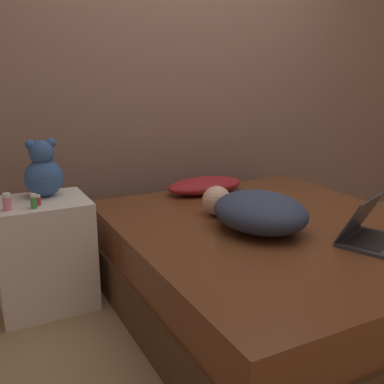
# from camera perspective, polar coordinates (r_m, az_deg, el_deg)

# --- Properties ---
(ground_plane) EXTENTS (12.00, 12.00, 0.00)m
(ground_plane) POSITION_cam_1_polar(r_m,az_deg,el_deg) (2.73, 10.17, -14.01)
(ground_plane) COLOR #937551
(wall_back) EXTENTS (8.00, 0.06, 2.60)m
(wall_back) POSITION_cam_1_polar(r_m,az_deg,el_deg) (3.44, -1.75, 14.87)
(wall_back) COLOR #846656
(wall_back) RESTS_ON ground_plane
(bed) EXTENTS (1.66, 1.91, 0.50)m
(bed) POSITION_cam_1_polar(r_m,az_deg,el_deg) (2.62, 10.42, -9.31)
(bed) COLOR #4C331E
(bed) RESTS_ON ground_plane
(nightstand) EXTENTS (0.51, 0.43, 0.63)m
(nightstand) POSITION_cam_1_polar(r_m,az_deg,el_deg) (2.71, -18.24, -7.42)
(nightstand) COLOR silver
(nightstand) RESTS_ON ground_plane
(pillow) EXTENTS (0.55, 0.28, 0.11)m
(pillow) POSITION_cam_1_polar(r_m,az_deg,el_deg) (3.11, 1.66, 0.85)
(pillow) COLOR maroon
(pillow) RESTS_ON bed
(person_lying) EXTENTS (0.54, 0.73, 0.21)m
(person_lying) POSITION_cam_1_polar(r_m,az_deg,el_deg) (2.41, 8.13, -2.38)
(person_lying) COLOR #2D3851
(person_lying) RESTS_ON bed
(laptop) EXTENTS (0.41, 0.36, 0.23)m
(laptop) POSITION_cam_1_polar(r_m,az_deg,el_deg) (2.39, 21.35, -4.72)
(laptop) COLOR #333338
(laptop) RESTS_ON bed
(teddy_bear) EXTENTS (0.21, 0.21, 0.33)m
(teddy_bear) POSITION_cam_1_polar(r_m,az_deg,el_deg) (2.66, -18.38, 2.48)
(teddy_bear) COLOR #335693
(teddy_bear) RESTS_ON nightstand
(bottle_red) EXTENTS (0.03, 0.03, 0.06)m
(bottle_red) POSITION_cam_1_polar(r_m,az_deg,el_deg) (2.51, -18.99, -1.00)
(bottle_red) COLOR #B72D2D
(bottle_red) RESTS_ON nightstand
(bottle_pink) EXTENTS (0.04, 0.04, 0.09)m
(bottle_pink) POSITION_cam_1_polar(r_m,az_deg,el_deg) (2.47, -22.44, -1.19)
(bottle_pink) COLOR pink
(bottle_pink) RESTS_ON nightstand
(bottle_green) EXTENTS (0.03, 0.03, 0.08)m
(bottle_green) POSITION_cam_1_polar(r_m,az_deg,el_deg) (2.46, -19.47, -1.11)
(bottle_green) COLOR #3D8E4C
(bottle_green) RESTS_ON nightstand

